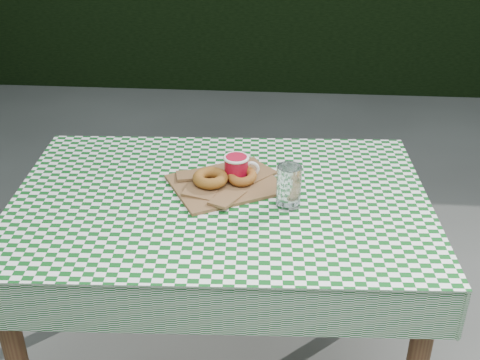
# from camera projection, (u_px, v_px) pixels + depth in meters

# --- Properties ---
(table) EXTENTS (1.25, 0.86, 0.75)m
(table) POSITION_uv_depth(u_px,v_px,m) (222.00, 297.00, 1.99)
(table) COLOR #552F1D
(table) RESTS_ON ground
(tablecloth) EXTENTS (1.27, 0.89, 0.01)m
(tablecloth) POSITION_uv_depth(u_px,v_px,m) (220.00, 198.00, 1.80)
(tablecloth) COLOR #0B4715
(tablecloth) RESTS_ON table
(paper_bag) EXTENTS (0.39, 0.37, 0.02)m
(paper_bag) POSITION_uv_depth(u_px,v_px,m) (226.00, 183.00, 1.86)
(paper_bag) COLOR brown
(paper_bag) RESTS_ON tablecloth
(bagel_front) EXTENTS (0.14, 0.14, 0.03)m
(bagel_front) POSITION_uv_depth(u_px,v_px,m) (210.00, 178.00, 1.84)
(bagel_front) COLOR #A06121
(bagel_front) RESTS_ON paper_bag
(bagel_back) EXTENTS (0.12, 0.12, 0.03)m
(bagel_back) POSITION_uv_depth(u_px,v_px,m) (242.00, 176.00, 1.85)
(bagel_back) COLOR #9B6720
(bagel_back) RESTS_ON paper_bag
(coffee_mug) EXTENTS (0.16, 0.16, 0.08)m
(coffee_mug) POSITION_uv_depth(u_px,v_px,m) (236.00, 169.00, 1.87)
(coffee_mug) COLOR #A50A22
(coffee_mug) RESTS_ON tablecloth
(drinking_glass) EXTENTS (0.08, 0.08, 0.13)m
(drinking_glass) POSITION_uv_depth(u_px,v_px,m) (289.00, 186.00, 1.73)
(drinking_glass) COLOR white
(drinking_glass) RESTS_ON tablecloth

